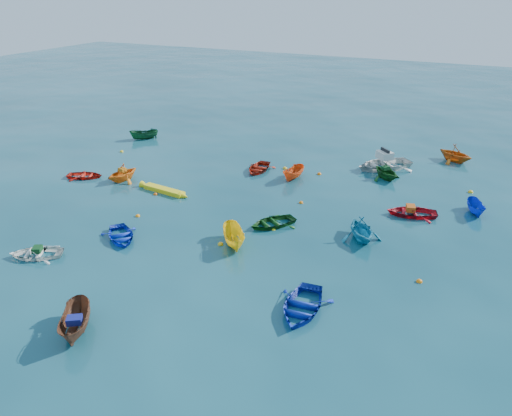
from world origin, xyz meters
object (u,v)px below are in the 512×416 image
at_px(dinghy_white_near, 37,256).
at_px(motorboat_white, 383,168).
at_px(dinghy_blue_se, 301,311).
at_px(kayak_yellow, 164,192).
at_px(dinghy_blue_sw, 121,239).

height_order(dinghy_white_near, motorboat_white, motorboat_white).
distance_m(dinghy_blue_se, motorboat_white, 21.34).
distance_m(dinghy_white_near, kayak_yellow, 10.93).
relative_size(dinghy_blue_sw, motorboat_white, 0.64).
bearing_deg(motorboat_white, dinghy_blue_sw, -76.37).
xyz_separation_m(dinghy_blue_sw, kayak_yellow, (-1.88, 7.15, 0.00)).
distance_m(dinghy_blue_sw, kayak_yellow, 7.39).
bearing_deg(dinghy_blue_sw, kayak_yellow, 55.69).
bearing_deg(dinghy_blue_sw, motorboat_white, 10.05).
height_order(dinghy_blue_sw, motorboat_white, motorboat_white).
height_order(kayak_yellow, motorboat_white, motorboat_white).
bearing_deg(dinghy_blue_sw, dinghy_white_near, -177.32).
bearing_deg(dinghy_blue_se, dinghy_white_near, -178.57).
bearing_deg(kayak_yellow, dinghy_blue_sw, -158.50).
xyz_separation_m(dinghy_blue_sw, dinghy_blue_se, (12.41, -2.03, 0.00)).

